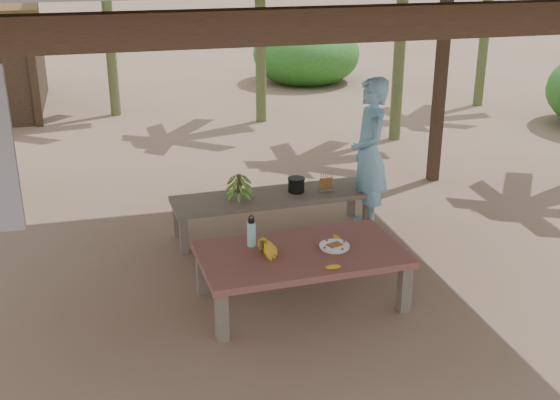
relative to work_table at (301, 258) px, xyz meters
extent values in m
plane|color=brown|center=(-0.15, 0.45, -0.43)|extent=(80.00, 80.00, 0.00)
cube|color=black|center=(2.65, 2.75, 0.92)|extent=(0.13, 0.13, 2.70)
cube|color=black|center=(-0.15, -1.85, 2.27)|extent=(5.80, 0.14, 0.18)
cube|color=brown|center=(-0.80, -0.45, -0.21)|extent=(0.10, 0.10, 0.44)
cube|color=brown|center=(0.84, -0.39, -0.21)|extent=(0.10, 0.10, 0.44)
cube|color=brown|center=(-0.84, 0.39, -0.21)|extent=(0.10, 0.10, 0.44)
cube|color=brown|center=(0.80, 0.45, -0.21)|extent=(0.10, 0.10, 0.44)
cube|color=maroon|center=(0.00, 0.00, 0.04)|extent=(1.84, 1.07, 0.06)
cube|color=brown|center=(-0.89, 1.28, -0.23)|extent=(0.08, 0.08, 0.40)
cube|color=brown|center=(1.17, 1.37, -0.23)|extent=(0.08, 0.08, 0.40)
cube|color=brown|center=(-0.91, 1.74, -0.23)|extent=(0.08, 0.08, 0.40)
cube|color=brown|center=(1.15, 1.83, -0.23)|extent=(0.08, 0.08, 0.40)
cube|color=brown|center=(0.13, 1.56, -0.01)|extent=(2.22, 0.70, 0.05)
cylinder|color=white|center=(0.30, -0.01, 0.07)|extent=(0.25, 0.25, 0.01)
cylinder|color=white|center=(0.30, -0.01, 0.09)|extent=(0.27, 0.27, 0.02)
cube|color=brown|center=(0.30, -0.01, 0.09)|extent=(0.16, 0.14, 0.02)
ellipsoid|color=yellow|center=(0.16, -0.41, 0.09)|extent=(0.16, 0.08, 0.04)
ellipsoid|color=yellow|center=(0.38, 0.13, 0.09)|extent=(0.09, 0.15, 0.04)
cylinder|color=#43D2D3|center=(-0.40, 0.23, 0.18)|extent=(0.08, 0.08, 0.22)
cylinder|color=black|center=(-0.40, 0.23, 0.30)|extent=(0.06, 0.06, 0.03)
torus|color=black|center=(-0.40, 0.23, 0.33)|extent=(0.05, 0.01, 0.05)
cylinder|color=black|center=(0.40, 1.59, 0.09)|extent=(0.18, 0.18, 0.15)
imported|color=#7DC2EC|center=(1.19, 1.46, 0.42)|extent=(0.50, 0.68, 1.71)
cylinder|color=#596638|center=(2.92, 4.69, 1.22)|extent=(0.18, 0.18, 3.32)
cylinder|color=#596638|center=(1.10, 6.32, 1.07)|extent=(0.18, 0.18, 3.01)
cylinder|color=#596638|center=(-1.36, 7.43, 1.25)|extent=(0.18, 0.18, 3.38)
cylinder|color=#596638|center=(5.39, 6.45, 1.08)|extent=(0.18, 0.18, 3.03)
camera|label=1|loc=(-1.59, -5.39, 2.73)|focal=45.00mm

